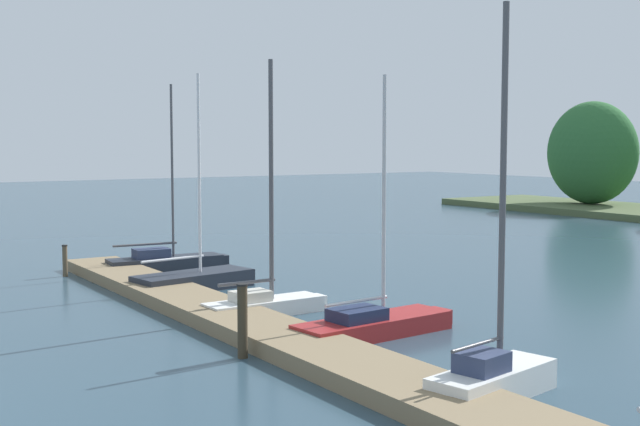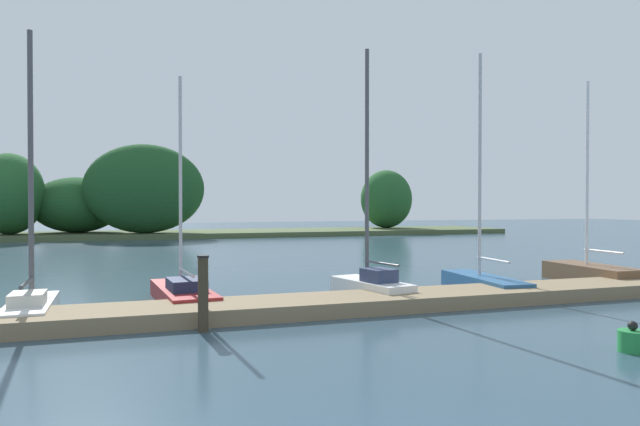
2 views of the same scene
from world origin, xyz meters
The scene contains 8 objects.
dock_pier centered at (0.00, 9.18, 0.17)m, with size 28.15×1.80×0.35m.
sailboat_0 centered at (-11.99, 11.20, 0.34)m, with size 1.32×4.19×6.31m.
sailboat_1 centered at (-8.20, 10.57, 0.31)m, with size 1.84×3.93×6.38m.
sailboat_2 centered at (-3.81, 10.50, 0.41)m, with size 0.99×3.35×6.43m.
sailboat_3 centered at (-0.46, 11.49, 0.30)m, with size 1.49×4.28×5.88m.
sailboat_4 centered at (4.35, 10.46, 0.46)m, with size 1.45×2.99×6.71m.
mooring_piling_0 centered at (-12.67, 7.90, 0.52)m, with size 0.18×0.18×1.04m.
mooring_piling_1 centered at (-0.33, 8.01, 0.77)m, with size 0.24×0.24×1.53m.
Camera 1 is at (14.57, 0.34, 4.39)m, focal length 47.00 mm.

